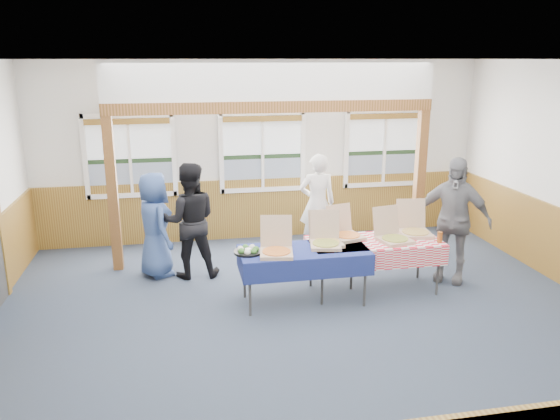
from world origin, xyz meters
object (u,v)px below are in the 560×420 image
(table_right, at_px, (374,244))
(person_grey, at_px, (452,220))
(man_blue, at_px, (155,225))
(woman_black, at_px, (190,221))
(table_left, at_px, (304,254))
(woman_white, at_px, (317,203))

(table_right, relative_size, person_grey, 1.02)
(man_blue, bearing_deg, woman_black, -125.66)
(person_grey, bearing_deg, table_left, -134.59)
(woman_white, xyz_separation_m, woman_black, (-2.16, -0.74, 0.03))
(person_grey, bearing_deg, table_right, -135.38)
(man_blue, height_order, person_grey, person_grey)
(table_right, height_order, woman_white, woman_white)
(woman_white, bearing_deg, man_blue, 15.84)
(man_blue, bearing_deg, table_left, -146.00)
(woman_white, distance_m, man_blue, 2.74)
(man_blue, bearing_deg, table_right, -132.72)
(table_right, height_order, woman_black, woman_black)
(woman_black, distance_m, person_grey, 3.88)
(table_left, xyz_separation_m, man_blue, (-1.98, 1.36, 0.10))
(woman_black, bearing_deg, person_grey, 167.52)
(table_right, bearing_deg, woman_white, 97.14)
(woman_black, bearing_deg, table_right, 157.95)
(woman_black, relative_size, person_grey, 0.94)
(table_right, xyz_separation_m, woman_black, (-2.53, 1.05, 0.18))
(woman_black, bearing_deg, table_left, 140.50)
(woman_white, bearing_deg, person_grey, 138.37)
(table_right, relative_size, woman_white, 1.12)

